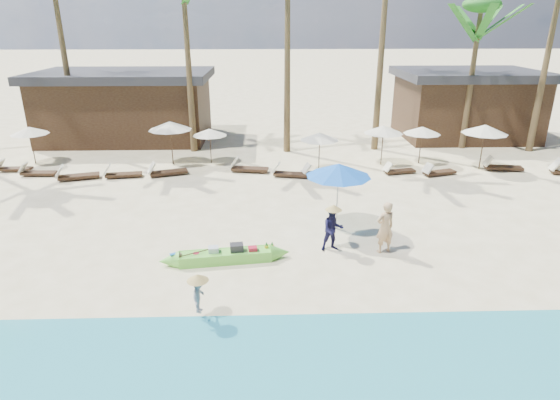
{
  "coord_description": "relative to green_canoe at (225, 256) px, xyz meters",
  "views": [
    {
      "loc": [
        0.91,
        -12.88,
        7.24
      ],
      "look_at": [
        1.37,
        2.0,
        1.52
      ],
      "focal_mm": 30.0,
      "sensor_mm": 36.0,
      "label": 1
    }
  ],
  "objects": [
    {
      "name": "lounger_4_left",
      "position": [
        -7.93,
        8.53,
        0.02
      ],
      "size": [
        2.07,
        1.13,
        0.67
      ],
      "rotation": [
        0.0,
        0.0,
        0.28
      ],
      "color": "#3C2918",
      "rests_on": "ground"
    },
    {
      "name": "vendor_green",
      "position": [
        3.53,
        0.72,
        0.56
      ],
      "size": [
        0.81,
        0.68,
        1.51
      ],
      "primitive_type": "imported",
      "rotation": [
        0.0,
        0.0,
        0.15
      ],
      "color": "#161439",
      "rests_on": "ground"
    },
    {
      "name": "pavilion_east",
      "position": [
        14.42,
        17.01,
        2.0
      ],
      "size": [
        8.8,
        6.6,
        4.3
      ],
      "color": "#3C2918",
      "rests_on": "ground"
    },
    {
      "name": "vendor_yellow",
      "position": [
        -0.43,
        -3.02,
        0.47
      ],
      "size": [
        0.45,
        0.68,
        0.98
      ],
      "primitive_type": "imported",
      "rotation": [
        0.0,
        0.0,
        1.43
      ],
      "color": "gray",
      "rests_on": "ground"
    },
    {
      "name": "lounger_9_left",
      "position": [
        13.45,
        9.39,
        0.02
      ],
      "size": [
        2.0,
        0.9,
        0.66
      ],
      "rotation": [
        0.0,
        0.0,
        -0.16
      ],
      "color": "#3C2918",
      "rests_on": "ground"
    },
    {
      "name": "resort_parasol_3",
      "position": [
        -11.17,
        11.41,
        1.61
      ],
      "size": [
        1.95,
        1.95,
        2.01
      ],
      "color": "#3C2918",
      "rests_on": "ground"
    },
    {
      "name": "resort_parasol_7",
      "position": [
        7.51,
        10.64,
        1.71
      ],
      "size": [
        2.06,
        2.06,
        2.12
      ],
      "color": "#3C2918",
      "rests_on": "ground"
    },
    {
      "name": "lounger_6_right",
      "position": [
        2.42,
        8.65,
        0.0
      ],
      "size": [
        1.85,
        0.92,
        0.6
      ],
      "rotation": [
        0.0,
        0.0,
        -0.22
      ],
      "color": "#3C2918",
      "rests_on": "ground"
    },
    {
      "name": "lounger_8_left",
      "position": [
        9.89,
        8.65,
        -0.0
      ],
      "size": [
        1.82,
        1.03,
        0.59
      ],
      "rotation": [
        0.0,
        0.0,
        0.3
      ],
      "color": "#3C2918",
      "rests_on": "ground"
    },
    {
      "name": "resort_parasol_9",
      "position": [
        12.44,
        9.65,
        1.91
      ],
      "size": [
        2.27,
        2.27,
        2.34
      ],
      "color": "#3C2918",
      "rests_on": "ground"
    },
    {
      "name": "palm_6",
      "position": [
        13.26,
        14.03,
        6.85
      ],
      "size": [
        2.08,
        2.08,
        8.51
      ],
      "color": "brown",
      "rests_on": "ground"
    },
    {
      "name": "resort_parasol_4",
      "position": [
        -3.68,
        11.04,
        1.9
      ],
      "size": [
        2.26,
        2.26,
        2.33
      ],
      "color": "#3C2918",
      "rests_on": "ground"
    },
    {
      "name": "lounger_7_left",
      "position": [
        3.91,
        8.75,
        0.0
      ],
      "size": [
        1.86,
        0.92,
        0.61
      ],
      "rotation": [
        0.0,
        0.0,
        0.22
      ],
      "color": "#3C2918",
      "rests_on": "ground"
    },
    {
      "name": "lounger_4_right",
      "position": [
        -5.82,
        8.79,
        0.01
      ],
      "size": [
        1.87,
        0.81,
        0.62
      ],
      "rotation": [
        0.0,
        0.0,
        0.14
      ],
      "color": "#3C2918",
      "rests_on": "ground"
    },
    {
      "name": "resort_parasol_5",
      "position": [
        -1.65,
        11.21,
        1.51
      ],
      "size": [
        1.84,
        1.84,
        1.89
      ],
      "color": "#3C2918",
      "rests_on": "ground"
    },
    {
      "name": "lounger_3_left",
      "position": [
        -11.65,
        9.97,
        -0.01
      ],
      "size": [
        1.68,
        0.52,
        0.57
      ],
      "rotation": [
        0.0,
        0.0,
        -0.0
      ],
      "color": "#3C2918",
      "rests_on": "ground"
    },
    {
      "name": "lounger_7_right",
      "position": [
        7.97,
        8.98,
        -0.02
      ],
      "size": [
        1.7,
        0.82,
        0.55
      ],
      "rotation": [
        0.0,
        0.0,
        0.2
      ],
      "color": "#3C2918",
      "rests_on": "ground"
    },
    {
      "name": "lounger_5_left",
      "position": [
        -3.68,
        9.03,
        0.02
      ],
      "size": [
        2.03,
        1.17,
        0.66
      ],
      "rotation": [
        0.0,
        0.0,
        0.32
      ],
      "color": "#3C2918",
      "rests_on": "ground"
    },
    {
      "name": "resort_parasol_8",
      "position": [
        9.63,
        10.82,
        1.61
      ],
      "size": [
        1.95,
        1.95,
        2.01
      ],
      "color": "#3C2918",
      "rests_on": "ground"
    },
    {
      "name": "lounger_3_right",
      "position": [
        -10.13,
        9.21,
        -0.0
      ],
      "size": [
        1.77,
        0.6,
        0.59
      ],
      "rotation": [
        0.0,
        0.0,
        -0.04
      ],
      "color": "#3C2918",
      "rests_on": "ground"
    },
    {
      "name": "green_canoe",
      "position": [
        0.0,
        0.0,
        0.0
      ],
      "size": [
        4.67,
        0.98,
        0.59
      ],
      "rotation": [
        0.0,
        0.0,
        0.13
      ],
      "color": "#69D440",
      "rests_on": "ground"
    },
    {
      "name": "pavilion_west",
      "position": [
        -7.58,
        17.01,
        1.99
      ],
      "size": [
        10.8,
        6.6,
        4.3
      ],
      "color": "#3C2918",
      "rests_on": "ground"
    },
    {
      "name": "ground",
      "position": [
        0.42,
        -0.49,
        -0.2
      ],
      "size": [
        240.0,
        240.0,
        0.0
      ],
      "primitive_type": "plane",
      "color": "#F4E5B4",
      "rests_on": "ground"
    },
    {
      "name": "resort_parasol_6",
      "position": [
        4.03,
        9.53,
        1.63
      ],
      "size": [
        1.97,
        1.97,
        2.03
      ],
      "color": "#3C2918",
      "rests_on": "ground"
    },
    {
      "name": "wet_sand_strip",
      "position": [
        0.42,
        -5.49,
        -0.2
      ],
      "size": [
        240.0,
        4.5,
        0.01
      ],
      "primitive_type": "cube",
      "color": "tan",
      "rests_on": "ground"
    },
    {
      "name": "tourist",
      "position": [
        5.22,
        0.53,
        0.69
      ],
      "size": [
        0.75,
        0.62,
        1.78
      ],
      "primitive_type": "imported",
      "rotation": [
        0.0,
        0.0,
        3.48
      ],
      "color": "tan",
      "rests_on": "ground"
    },
    {
      "name": "blue_umbrella",
      "position": [
        3.91,
        2.43,
        2.08
      ],
      "size": [
        2.35,
        2.35,
        2.52
      ],
      "color": "#99999E",
      "rests_on": "ground"
    },
    {
      "name": "lounger_6_left",
      "position": [
        0.36,
        9.54,
        0.02
      ],
      "size": [
        2.02,
        0.94,
        0.66
      ],
      "rotation": [
        0.0,
        0.0,
        -0.18
      ],
      "color": "#3C2918",
      "rests_on": "ground"
    }
  ]
}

